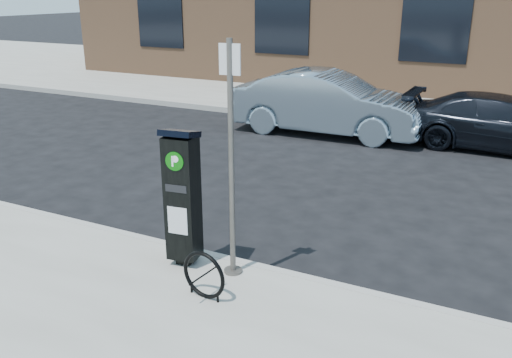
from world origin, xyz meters
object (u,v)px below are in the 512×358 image
Objects in this scene: parking_kiosk at (182,196)px; car_dark at (501,123)px; sign_pole at (231,164)px; bike_rack at (204,275)px; car_silver at (328,103)px.

car_dark is (3.10, 7.75, -0.44)m from parking_kiosk.
bike_rack is at bearing -96.48° from sign_pole.
bike_rack is 8.08m from car_silver.
parking_kiosk is 3.08× the size of bike_rack.
sign_pole is at bearing 163.51° from car_dark.
sign_pole is 7.49m from car_silver.
bike_rack is (0.64, -0.59, -0.61)m from parking_kiosk.
parking_kiosk reaches higher than car_silver.
bike_rack is at bearing -50.38° from parking_kiosk.
sign_pole is (0.65, 0.05, 0.48)m from parking_kiosk.
bike_rack is at bearing -171.58° from car_silver.
parking_kiosk is 1.06m from bike_rack.
sign_pole is 8.13m from car_dark.
car_silver is at bearing 96.86° from car_dark.
parking_kiosk is 0.63× the size of sign_pole.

